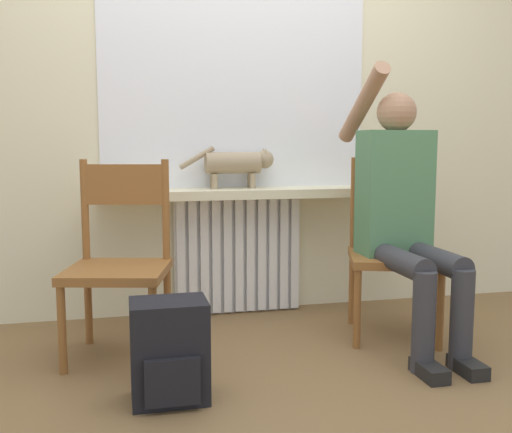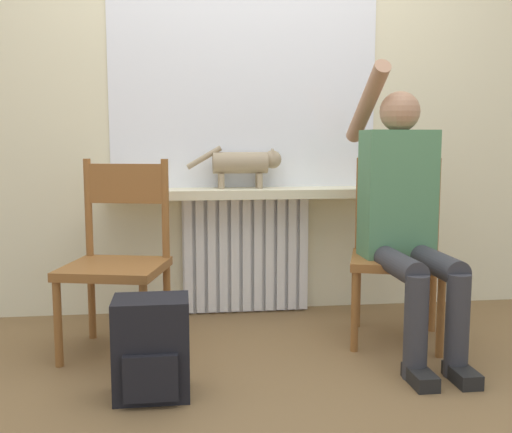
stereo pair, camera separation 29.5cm
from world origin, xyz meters
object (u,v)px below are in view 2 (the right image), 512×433
Objects in this scene: chair_left at (118,257)px; cat at (245,163)px; backpack at (152,348)px; person at (405,210)px; chair_right at (397,250)px.

cat is (0.66, 0.52, 0.41)m from chair_left.
backpack is at bearing -114.16° from cat.
person is 1.33m from backpack.
person is 0.96m from cat.
chair_left is at bearing 107.61° from backpack.
backpack is at bearing -136.38° from chair_right.
backpack is (0.18, -0.55, -0.26)m from chair_left.
cat is at bearing 136.53° from person.
cat is 1.36m from backpack.
chair_right is at bearing 83.61° from person.
cat reaches higher than backpack.
cat is (-0.68, 0.65, 0.20)m from person.
person is at bearing -77.81° from chair_right.
person reaches higher than chair_left.
person is 2.55× the size of cat.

